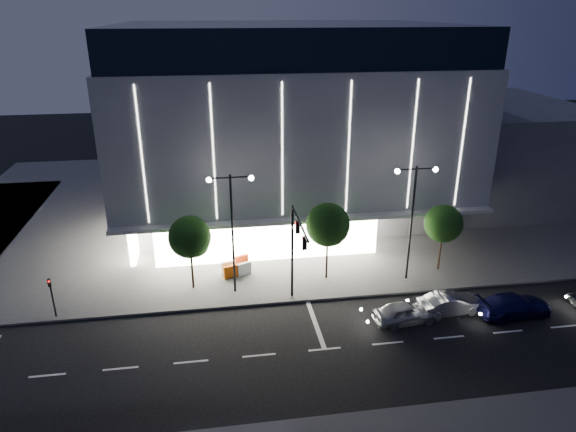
% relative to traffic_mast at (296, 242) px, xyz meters
% --- Properties ---
extents(ground, '(160.00, 160.00, 0.00)m').
position_rel_traffic_mast_xyz_m(ground, '(-1.00, -3.34, -5.03)').
color(ground, black).
rests_on(ground, ground).
extents(sidewalk_museum, '(70.00, 40.00, 0.15)m').
position_rel_traffic_mast_xyz_m(sidewalk_museum, '(4.00, 20.66, -4.95)').
color(sidewalk_museum, '#474747').
rests_on(sidewalk_museum, ground).
extents(museum, '(30.00, 25.80, 18.00)m').
position_rel_traffic_mast_xyz_m(museum, '(1.98, 18.97, 4.25)').
color(museum, '#4C4C51').
rests_on(museum, ground).
extents(annex_building, '(16.00, 20.00, 10.00)m').
position_rel_traffic_mast_xyz_m(annex_building, '(25.00, 20.66, -0.03)').
color(annex_building, '#4C4C51').
rests_on(annex_building, ground).
extents(traffic_mast, '(0.33, 5.89, 7.07)m').
position_rel_traffic_mast_xyz_m(traffic_mast, '(0.00, 0.00, 0.00)').
color(traffic_mast, black).
rests_on(traffic_mast, ground).
extents(street_lamp_west, '(3.16, 0.36, 9.00)m').
position_rel_traffic_mast_xyz_m(street_lamp_west, '(-4.00, 2.66, 0.93)').
color(street_lamp_west, black).
rests_on(street_lamp_west, ground).
extents(street_lamp_east, '(3.16, 0.36, 9.00)m').
position_rel_traffic_mast_xyz_m(street_lamp_east, '(9.00, 2.66, 0.93)').
color(street_lamp_east, black).
rests_on(street_lamp_east, ground).
extents(ped_signal_far, '(0.22, 0.24, 3.00)m').
position_rel_traffic_mast_xyz_m(ped_signal_far, '(-16.00, 1.16, -3.14)').
color(ped_signal_far, black).
rests_on(ped_signal_far, ground).
extents(tree_left, '(3.02, 3.02, 5.72)m').
position_rel_traffic_mast_xyz_m(tree_left, '(-6.97, 3.68, -0.99)').
color(tree_left, black).
rests_on(tree_left, ground).
extents(tree_mid, '(3.25, 3.25, 6.15)m').
position_rel_traffic_mast_xyz_m(tree_mid, '(3.03, 3.68, -0.69)').
color(tree_mid, black).
rests_on(tree_mid, ground).
extents(tree_right, '(2.91, 2.91, 5.51)m').
position_rel_traffic_mast_xyz_m(tree_right, '(12.03, 3.68, -1.14)').
color(tree_right, black).
rests_on(tree_right, ground).
extents(car_lead, '(4.42, 2.19, 1.45)m').
position_rel_traffic_mast_xyz_m(car_lead, '(6.84, -2.79, -4.30)').
color(car_lead, gray).
rests_on(car_lead, ground).
extents(car_second, '(4.51, 1.90, 1.45)m').
position_rel_traffic_mast_xyz_m(car_second, '(10.26, -2.20, -4.30)').
color(car_second, '#A0A3A8').
rests_on(car_second, ground).
extents(car_third, '(5.24, 2.40, 1.48)m').
position_rel_traffic_mast_xyz_m(car_third, '(14.40, -3.05, -4.29)').
color(car_third, '#14164D').
rests_on(car_third, ground).
extents(barrier_a, '(1.11, 0.66, 1.00)m').
position_rel_traffic_mast_xyz_m(barrier_a, '(-3.27, 6.33, -4.38)').
color(barrier_a, red).
rests_on(barrier_a, sidewalk_museum).
extents(barrier_b, '(1.13, 0.54, 1.00)m').
position_rel_traffic_mast_xyz_m(barrier_b, '(-4.34, 5.48, -4.38)').
color(barrier_b, white).
rests_on(barrier_b, sidewalk_museum).
extents(barrier_c, '(1.12, 0.56, 1.00)m').
position_rel_traffic_mast_xyz_m(barrier_c, '(-4.20, 4.74, -4.38)').
color(barrier_c, '#DE570C').
rests_on(barrier_c, sidewalk_museum).
extents(barrier_d, '(1.11, 0.65, 1.00)m').
position_rel_traffic_mast_xyz_m(barrier_d, '(-3.14, 5.06, -4.38)').
color(barrier_d, white).
rests_on(barrier_d, sidewalk_museum).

